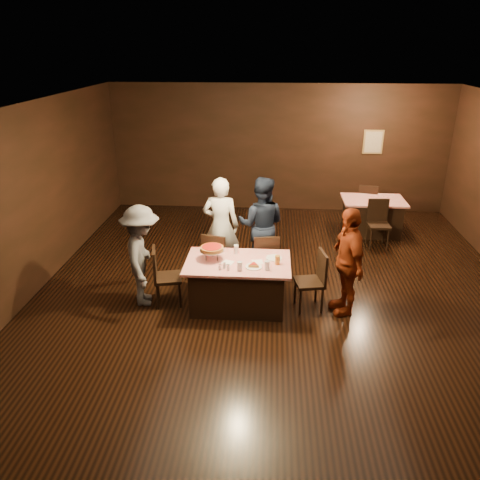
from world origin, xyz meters
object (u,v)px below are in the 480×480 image
pizza_stand (212,249)px  glass_front_right (267,266)px  main_table (238,284)px  diner_white_jacket (221,226)px  diner_red_shirt (347,261)px  glass_amber (277,260)px  chair_far_right (265,259)px  chair_end_right (309,281)px  diner_navy_hoodie (261,225)px  diner_grey_knit (142,256)px  glass_back (236,249)px  chair_far_left (218,257)px  chair_end_left (168,276)px  chair_back_far (367,204)px  back_table (372,216)px  chair_back_near (379,224)px  glass_front_left (240,266)px  plate_empty (274,258)px

pizza_stand → glass_front_right: (0.85, -0.30, -0.11)m
main_table → diner_white_jacket: (-0.39, 1.20, 0.49)m
diner_red_shirt → glass_amber: size_ratio=12.04×
glass_amber → chair_far_right: bearing=104.0°
chair_far_right → chair_end_right: bearing=123.8°
diner_navy_hoodie → chair_far_right: bearing=105.0°
glass_front_right → diner_grey_knit: bearing=172.4°
chair_far_right → diner_navy_hoodie: 0.69m
diner_white_jacket → glass_back: size_ratio=12.56×
chair_far_left → chair_end_left: 1.03m
chair_end_left → diner_grey_knit: diner_grey_knit is taller
chair_end_right → glass_back: 1.24m
main_table → chair_back_far: bearing=55.4°
back_table → glass_front_right: 4.16m
main_table → back_table: (2.65, 3.25, 0.00)m
chair_back_near → back_table: bearing=87.5°
chair_far_right → diner_navy_hoodie: diner_navy_hoodie is taller
back_table → diner_white_jacket: (-3.04, -2.05, 0.49)m
back_table → chair_back_far: 0.61m
diner_navy_hoodie → diner_grey_knit: bearing=42.3°
pizza_stand → glass_back: (0.35, 0.25, -0.11)m
chair_far_right → chair_back_far: bearing=-135.3°
glass_front_right → glass_back: same height
pizza_stand → glass_back: size_ratio=2.71×
chair_far_left → diner_grey_knit: bearing=49.1°
chair_far_left → chair_end_right: size_ratio=1.00×
chair_far_left → chair_back_far: (3.05, 3.10, 0.00)m
chair_back_far → diner_navy_hoodie: bearing=61.1°
chair_far_left → chair_end_right: bearing=168.2°
chair_end_right → chair_back_near: size_ratio=1.00×
chair_end_left → glass_front_left: 1.24m
chair_far_right → glass_front_left: (-0.35, -1.05, 0.37)m
chair_back_near → diner_navy_hoodie: (-2.34, -1.24, 0.40)m
chair_far_left → diner_red_shirt: (2.04, -0.78, 0.37)m
chair_far_right → chair_far_left: bearing=-9.2°
chair_back_far → pizza_stand: (-3.05, -3.80, 0.48)m
diner_grey_knit → glass_amber: diner_grey_knit is taller
chair_far_right → pizza_stand: 1.16m
chair_end_right → glass_front_right: (-0.65, -0.25, 0.37)m
main_table → glass_amber: 0.75m
diner_grey_knit → glass_front_right: diner_grey_knit is taller
chair_far_left → chair_back_near: same height
glass_front_left → main_table: bearing=99.5°
main_table → diner_white_jacket: size_ratio=0.91×
diner_navy_hoodie → plate_empty: size_ratio=6.99×
chair_far_right → chair_back_far: same height
chair_back_far → glass_front_left: bearing=71.6°
chair_end_left → chair_back_near: same height
main_table → diner_grey_knit: bearing=179.6°
chair_far_left → diner_white_jacket: bearing=-76.5°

